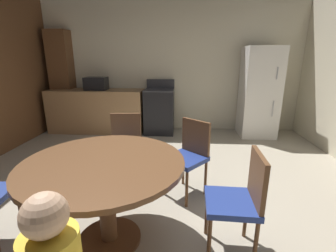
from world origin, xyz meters
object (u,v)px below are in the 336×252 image
at_px(oven_range, 160,111).
at_px(microwave, 96,84).
at_px(dining_table, 105,178).
at_px(refrigerator, 259,93).
at_px(chair_north, 126,144).
at_px(chair_east, 240,197).
at_px(chair_northeast, 189,153).

bearing_deg(oven_range, microwave, -179.84).
relative_size(microwave, dining_table, 0.34).
xyz_separation_m(refrigerator, chair_north, (-2.22, -2.03, -0.38)).
relative_size(refrigerator, chair_north, 2.02).
bearing_deg(chair_east, dining_table, 0.00).
xyz_separation_m(oven_range, refrigerator, (2.00, -0.05, 0.41)).
bearing_deg(refrigerator, chair_north, -137.57).
xyz_separation_m(oven_range, dining_table, (-0.13, -3.17, 0.14)).
bearing_deg(chair_northeast, chair_north, -67.26).
relative_size(microwave, chair_north, 0.51).
bearing_deg(chair_north, dining_table, 0.00).
bearing_deg(chair_northeast, chair_east, 64.15).
xyz_separation_m(microwave, chair_northeast, (1.90, -2.34, -0.53)).
height_order(oven_range, dining_table, oven_range).
height_order(refrigerator, microwave, refrigerator).
bearing_deg(chair_north, oven_range, 168.81).
bearing_deg(dining_table, oven_range, 87.74).
distance_m(microwave, chair_northeast, 3.06).
xyz_separation_m(refrigerator, chair_east, (-1.04, -3.15, -0.38)).
relative_size(oven_range, chair_east, 1.26).
xyz_separation_m(refrigerator, microwave, (-3.32, 0.05, 0.15)).
bearing_deg(microwave, chair_east, -54.55).
relative_size(dining_table, chair_east, 1.49).
distance_m(oven_range, refrigerator, 2.04).
xyz_separation_m(chair_north, chair_northeast, (0.80, -0.25, 0.00)).
height_order(oven_range, chair_north, oven_range).
relative_size(refrigerator, chair_east, 2.02).
bearing_deg(chair_east, chair_north, -41.41).
distance_m(refrigerator, microwave, 3.32).
bearing_deg(chair_north, microwave, -157.30).
bearing_deg(refrigerator, microwave, 179.14).
bearing_deg(oven_range, chair_northeast, -76.13).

